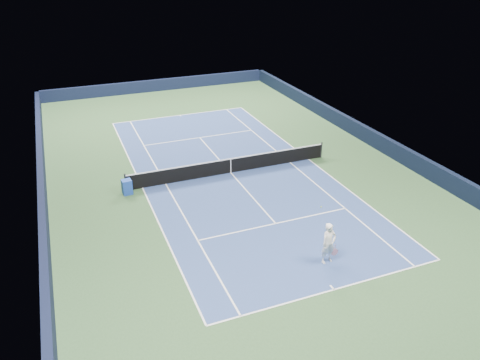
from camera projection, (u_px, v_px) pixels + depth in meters
name	position (u px, v px, depth m)	size (l,w,h in m)	color
ground	(231.00, 173.00, 28.94)	(40.00, 40.00, 0.00)	#2D4C29
wall_far	(158.00, 85.00, 45.16)	(22.00, 0.35, 1.10)	black
wall_right	(377.00, 140.00, 32.30)	(0.35, 40.00, 1.10)	black
wall_left	(42.00, 196.00, 25.10)	(0.35, 40.00, 1.10)	black
court_surface	(231.00, 173.00, 28.94)	(10.97, 23.77, 0.01)	navy
baseline_far	(180.00, 115.00, 38.81)	(10.97, 0.08, 0.00)	white
baseline_near	(334.00, 290.00, 19.07)	(10.97, 0.08, 0.00)	white
sideline_doubles_right	(309.00, 159.00, 30.76)	(0.08, 23.77, 0.00)	white
sideline_doubles_left	(142.00, 188.00, 27.11)	(0.08, 23.77, 0.00)	white
sideline_singles_right	(290.00, 162.00, 30.31)	(0.08, 23.77, 0.00)	white
sideline_singles_left	(166.00, 184.00, 27.57)	(0.08, 23.77, 0.00)	white
service_line_far	(200.00, 138.00, 34.25)	(8.23, 0.08, 0.00)	white
service_line_near	(276.00, 223.00, 23.63)	(8.23, 0.08, 0.00)	white
center_service_line	(231.00, 173.00, 28.94)	(0.08, 12.80, 0.00)	white
center_mark_far	(180.00, 116.00, 38.68)	(0.08, 0.30, 0.00)	white
center_mark_near	(332.00, 287.00, 19.20)	(0.08, 0.30, 0.00)	white
tennis_net	(231.00, 165.00, 28.72)	(12.90, 0.10, 1.07)	black
sponsor_cube	(127.00, 187.00, 26.29)	(0.62, 0.53, 0.87)	#1B40A6
tennis_player	(329.00, 243.00, 20.35)	(0.87, 1.31, 2.27)	white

